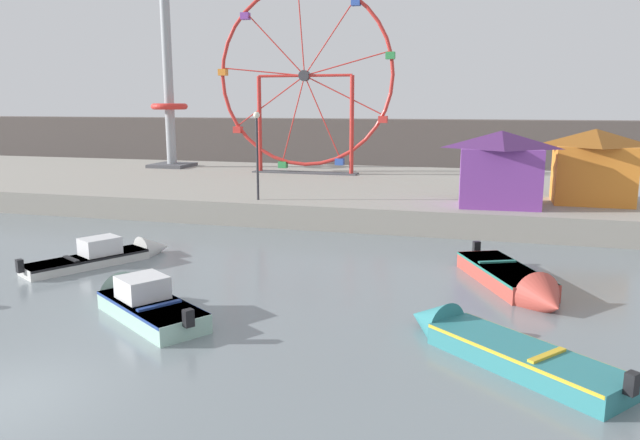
{
  "coord_description": "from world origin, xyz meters",
  "views": [
    {
      "loc": [
        9.01,
        -8.92,
        5.8
      ],
      "look_at": [
        3.43,
        11.41,
        1.69
      ],
      "focal_mm": 33.64,
      "sensor_mm": 36.0,
      "label": 1
    }
  ],
  "objects_px": {
    "carnival_booth_orange_canopy": "(593,165)",
    "motorboat_teal_painted": "(487,343)",
    "ferris_wheel_red_frame": "(305,79)",
    "carnival_booth_purple_stall": "(500,167)",
    "motorboat_seafoam": "(138,300)",
    "motorboat_pale_grey": "(112,254)",
    "promenade_lamp_near": "(257,143)",
    "drop_tower_steel_tower": "(169,95)",
    "motorboat_faded_red": "(519,283)"
  },
  "relations": [
    {
      "from": "motorboat_teal_painted",
      "to": "motorboat_seafoam",
      "type": "height_order",
      "value": "motorboat_seafoam"
    },
    {
      "from": "drop_tower_steel_tower",
      "to": "motorboat_teal_painted",
      "type": "bearing_deg",
      "value": -49.18
    },
    {
      "from": "motorboat_teal_painted",
      "to": "motorboat_faded_red",
      "type": "distance_m",
      "value": 5.19
    },
    {
      "from": "carnival_booth_purple_stall",
      "to": "ferris_wheel_red_frame",
      "type": "bearing_deg",
      "value": 137.32
    },
    {
      "from": "drop_tower_steel_tower",
      "to": "promenade_lamp_near",
      "type": "height_order",
      "value": "drop_tower_steel_tower"
    },
    {
      "from": "motorboat_faded_red",
      "to": "ferris_wheel_red_frame",
      "type": "bearing_deg",
      "value": -170.79
    },
    {
      "from": "motorboat_pale_grey",
      "to": "motorboat_teal_painted",
      "type": "distance_m",
      "value": 14.38
    },
    {
      "from": "motorboat_pale_grey",
      "to": "carnival_booth_purple_stall",
      "type": "bearing_deg",
      "value": -26.62
    },
    {
      "from": "drop_tower_steel_tower",
      "to": "carnival_booth_purple_stall",
      "type": "bearing_deg",
      "value": -26.87
    },
    {
      "from": "motorboat_pale_grey",
      "to": "ferris_wheel_red_frame",
      "type": "xyz_separation_m",
      "value": [
        1.51,
        19.93,
        7.1
      ]
    },
    {
      "from": "ferris_wheel_red_frame",
      "to": "motorboat_seafoam",
      "type": "bearing_deg",
      "value": -84.28
    },
    {
      "from": "ferris_wheel_red_frame",
      "to": "promenade_lamp_near",
      "type": "xyz_separation_m",
      "value": [
        1.07,
        -11.54,
        -3.47
      ]
    },
    {
      "from": "motorboat_faded_red",
      "to": "ferris_wheel_red_frame",
      "type": "xyz_separation_m",
      "value": [
        -12.92,
        19.86,
        7.08
      ]
    },
    {
      "from": "motorboat_seafoam",
      "to": "drop_tower_steel_tower",
      "type": "bearing_deg",
      "value": -29.69
    },
    {
      "from": "motorboat_pale_grey",
      "to": "drop_tower_steel_tower",
      "type": "relative_size",
      "value": 0.4
    },
    {
      "from": "drop_tower_steel_tower",
      "to": "carnival_booth_purple_stall",
      "type": "relative_size",
      "value": 3.37
    },
    {
      "from": "carnival_booth_purple_stall",
      "to": "carnival_booth_orange_canopy",
      "type": "bearing_deg",
      "value": 24.33
    },
    {
      "from": "carnival_booth_purple_stall",
      "to": "carnival_booth_orange_canopy",
      "type": "height_order",
      "value": "carnival_booth_orange_canopy"
    },
    {
      "from": "ferris_wheel_red_frame",
      "to": "carnival_booth_purple_stall",
      "type": "relative_size",
      "value": 3.11
    },
    {
      "from": "drop_tower_steel_tower",
      "to": "carnival_booth_orange_canopy",
      "type": "relative_size",
      "value": 3.49
    },
    {
      "from": "motorboat_teal_painted",
      "to": "promenade_lamp_near",
      "type": "distance_m",
      "value": 17.66
    },
    {
      "from": "ferris_wheel_red_frame",
      "to": "promenade_lamp_near",
      "type": "relative_size",
      "value": 2.91
    },
    {
      "from": "motorboat_teal_painted",
      "to": "carnival_booth_purple_stall",
      "type": "relative_size",
      "value": 1.33
    },
    {
      "from": "motorboat_faded_red",
      "to": "motorboat_teal_painted",
      "type": "bearing_deg",
      "value": -34.43
    },
    {
      "from": "drop_tower_steel_tower",
      "to": "carnival_booth_orange_canopy",
      "type": "height_order",
      "value": "drop_tower_steel_tower"
    },
    {
      "from": "drop_tower_steel_tower",
      "to": "carnival_booth_purple_stall",
      "type": "distance_m",
      "value": 26.19
    },
    {
      "from": "carnival_booth_orange_canopy",
      "to": "promenade_lamp_near",
      "type": "distance_m",
      "value": 15.96
    },
    {
      "from": "motorboat_pale_grey",
      "to": "promenade_lamp_near",
      "type": "relative_size",
      "value": 1.27
    },
    {
      "from": "carnival_booth_orange_canopy",
      "to": "motorboat_teal_painted",
      "type": "bearing_deg",
      "value": -104.66
    },
    {
      "from": "drop_tower_steel_tower",
      "to": "motorboat_pale_grey",
      "type": "bearing_deg",
      "value": -66.5
    },
    {
      "from": "motorboat_teal_painted",
      "to": "ferris_wheel_red_frame",
      "type": "distance_m",
      "value": 28.57
    },
    {
      "from": "motorboat_pale_grey",
      "to": "promenade_lamp_near",
      "type": "bearing_deg",
      "value": 11.89
    },
    {
      "from": "ferris_wheel_red_frame",
      "to": "drop_tower_steel_tower",
      "type": "bearing_deg",
      "value": 172.9
    },
    {
      "from": "motorboat_seafoam",
      "to": "ferris_wheel_red_frame",
      "type": "height_order",
      "value": "ferris_wheel_red_frame"
    },
    {
      "from": "motorboat_teal_painted",
      "to": "ferris_wheel_red_frame",
      "type": "height_order",
      "value": "ferris_wheel_red_frame"
    },
    {
      "from": "carnival_booth_orange_canopy",
      "to": "promenade_lamp_near",
      "type": "xyz_separation_m",
      "value": [
        -15.59,
        -3.32,
        0.94
      ]
    },
    {
      "from": "motorboat_teal_painted",
      "to": "drop_tower_steel_tower",
      "type": "height_order",
      "value": "drop_tower_steel_tower"
    },
    {
      "from": "ferris_wheel_red_frame",
      "to": "carnival_booth_purple_stall",
      "type": "distance_m",
      "value": 16.78
    },
    {
      "from": "motorboat_seafoam",
      "to": "promenade_lamp_near",
      "type": "relative_size",
      "value": 1.15
    },
    {
      "from": "motorboat_pale_grey",
      "to": "motorboat_seafoam",
      "type": "xyz_separation_m",
      "value": [
        3.97,
        -4.64,
        0.07
      ]
    },
    {
      "from": "motorboat_faded_red",
      "to": "carnival_booth_orange_canopy",
      "type": "distance_m",
      "value": 12.51
    },
    {
      "from": "motorboat_seafoam",
      "to": "motorboat_pale_grey",
      "type": "bearing_deg",
      "value": -16.17
    },
    {
      "from": "motorboat_pale_grey",
      "to": "ferris_wheel_red_frame",
      "type": "bearing_deg",
      "value": 24.63
    },
    {
      "from": "motorboat_pale_grey",
      "to": "carnival_booth_orange_canopy",
      "type": "xyz_separation_m",
      "value": [
        18.16,
        11.7,
        2.68
      ]
    },
    {
      "from": "motorboat_seafoam",
      "to": "drop_tower_steel_tower",
      "type": "relative_size",
      "value": 0.36
    },
    {
      "from": "motorboat_pale_grey",
      "to": "carnival_booth_orange_canopy",
      "type": "height_order",
      "value": "carnival_booth_orange_canopy"
    },
    {
      "from": "motorboat_teal_painted",
      "to": "motorboat_faded_red",
      "type": "bearing_deg",
      "value": -61.09
    },
    {
      "from": "motorboat_faded_red",
      "to": "ferris_wheel_red_frame",
      "type": "height_order",
      "value": "ferris_wheel_red_frame"
    },
    {
      "from": "ferris_wheel_red_frame",
      "to": "carnival_booth_purple_stall",
      "type": "bearing_deg",
      "value": -39.96
    },
    {
      "from": "motorboat_faded_red",
      "to": "drop_tower_steel_tower",
      "type": "relative_size",
      "value": 0.42
    }
  ]
}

